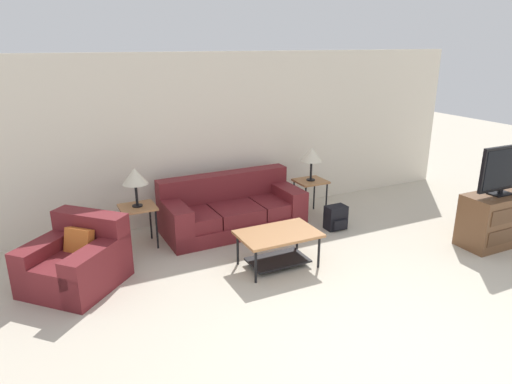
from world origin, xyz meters
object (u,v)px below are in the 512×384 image
(couch, at_px, (232,211))
(side_table_right, at_px, (310,184))
(table_lamp_left, at_px, (135,177))
(armchair, at_px, (77,262))
(backpack, at_px, (336,218))
(side_table_left, at_px, (138,211))
(table_lamp_right, at_px, (312,155))
(coffee_table, at_px, (278,241))
(television, at_px, (504,169))
(tv_console, at_px, (495,219))

(couch, distance_m, side_table_right, 1.42)
(side_table_right, distance_m, table_lamp_left, 2.84)
(couch, relative_size, armchair, 1.57)
(table_lamp_left, distance_m, backpack, 3.03)
(side_table_right, bearing_deg, backpack, -87.24)
(side_table_left, bearing_deg, armchair, -140.11)
(armchair, relative_size, table_lamp_right, 2.49)
(couch, xyz_separation_m, side_table_left, (-1.40, 0.00, 0.23))
(couch, height_order, side_table_right, couch)
(coffee_table, height_order, backpack, coffee_table)
(couch, bearing_deg, side_table_right, 0.09)
(armchair, relative_size, coffee_table, 1.34)
(coffee_table, xyz_separation_m, television, (3.05, -0.75, 0.76))
(couch, xyz_separation_m, coffee_table, (0.05, -1.37, 0.05))
(side_table_left, xyz_separation_m, backpack, (2.83, -0.69, -0.34))
(side_table_left, height_order, tv_console, tv_console)
(coffee_table, bearing_deg, table_lamp_right, 45.51)
(armchair, bearing_deg, television, -14.32)
(side_table_right, xyz_separation_m, tv_console, (1.71, -2.12, -0.15))
(armchair, relative_size, tv_console, 1.34)
(couch, relative_size, tv_console, 2.10)
(armchair, height_order, television, television)
(backpack, bearing_deg, side_table_left, 166.27)
(coffee_table, bearing_deg, armchair, 164.99)
(side_table_right, relative_size, backpack, 1.62)
(couch, bearing_deg, television, -34.30)
(tv_console, height_order, television, television)
(television, bearing_deg, coffee_table, 166.21)
(backpack, bearing_deg, table_lamp_right, 92.76)
(side_table_left, distance_m, table_lamp_left, 0.49)
(table_lamp_left, bearing_deg, coffee_table, -43.42)
(coffee_table, distance_m, side_table_left, 2.00)
(armchair, bearing_deg, table_lamp_right, 11.41)
(tv_console, relative_size, backpack, 2.74)
(armchair, xyz_separation_m, side_table_right, (3.69, 0.74, 0.24))
(couch, height_order, tv_console, couch)
(coffee_table, height_order, table_lamp_left, table_lamp_left)
(side_table_right, relative_size, table_lamp_left, 1.10)
(side_table_right, height_order, backpack, side_table_right)
(coffee_table, height_order, side_table_left, side_table_left)
(tv_console, bearing_deg, side_table_left, 154.77)
(side_table_left, bearing_deg, couch, -0.09)
(side_table_left, bearing_deg, tv_console, -25.23)
(couch, height_order, table_lamp_left, table_lamp_left)
(armchair, bearing_deg, tv_console, -14.33)
(side_table_right, relative_size, tv_console, 0.59)
(side_table_left, height_order, table_lamp_right, table_lamp_right)
(coffee_table, xyz_separation_m, tv_console, (3.05, -0.75, 0.03))
(coffee_table, relative_size, television, 1.14)
(table_lamp_right, bearing_deg, backpack, -87.24)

